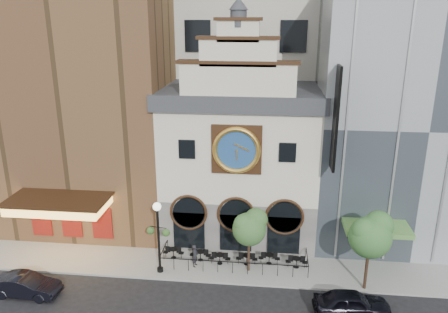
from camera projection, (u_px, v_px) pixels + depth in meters
name	position (u px, v px, depth m)	size (l,w,h in m)	color
ground	(231.00, 285.00, 29.99)	(120.00, 120.00, 0.00)	black
sidewalk	(234.00, 264.00, 32.33)	(44.00, 5.00, 0.15)	gray
clock_building	(240.00, 157.00, 35.33)	(12.60, 8.78, 18.65)	#605E5B
theater_building	(90.00, 78.00, 36.86)	(14.00, 15.60, 25.00)	brown
retail_building	(404.00, 114.00, 34.98)	(14.00, 14.40, 20.00)	gray
cafe_railing	(234.00, 258.00, 32.17)	(10.60, 2.60, 0.90)	black
bistro_0	(173.00, 252.00, 32.91)	(1.58, 0.68, 0.90)	black
bistro_1	(200.00, 255.00, 32.58)	(1.58, 0.68, 0.90)	black
bistro_2	(220.00, 258.00, 32.13)	(1.58, 0.68, 0.90)	black
bistro_3	(247.00, 259.00, 32.06)	(1.58, 0.68, 0.90)	black
bistro_4	(269.00, 258.00, 32.13)	(1.58, 0.68, 0.90)	black
bistro_5	(296.00, 262.00, 31.67)	(1.58, 0.68, 0.90)	black
car_right	(352.00, 304.00, 26.77)	(1.89, 4.70, 1.60)	black
car_left	(26.00, 285.00, 28.68)	(1.56, 4.46, 1.47)	black
pedestrian	(195.00, 256.00, 31.74)	(0.62, 0.40, 1.69)	black
lamppost	(158.00, 230.00, 30.29)	(1.70, 0.73, 5.37)	black
tree_left	(250.00, 226.00, 30.42)	(2.46, 2.37, 4.74)	#382619
tree_right	(371.00, 234.00, 28.18)	(2.86, 2.76, 5.51)	#382619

